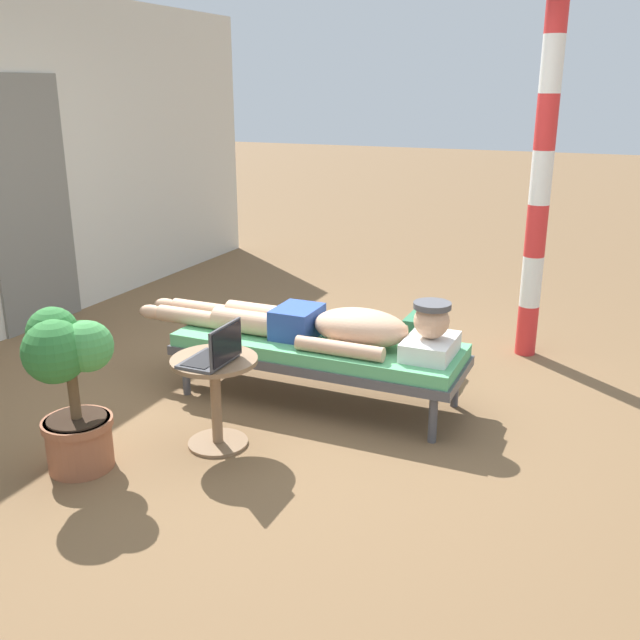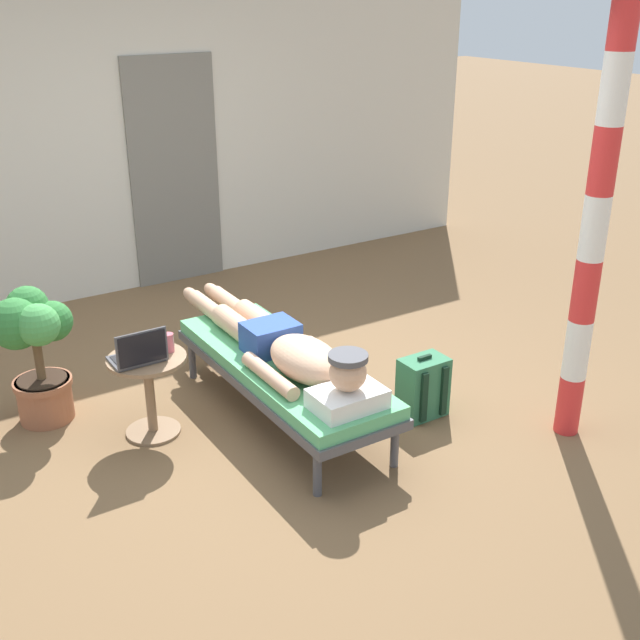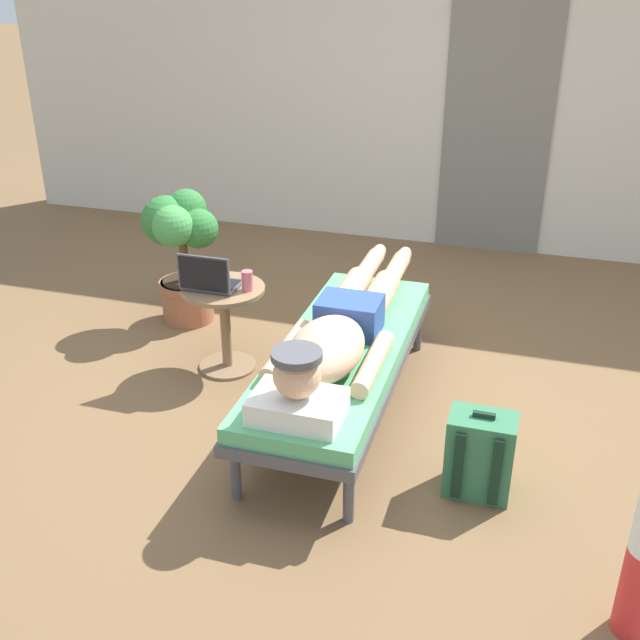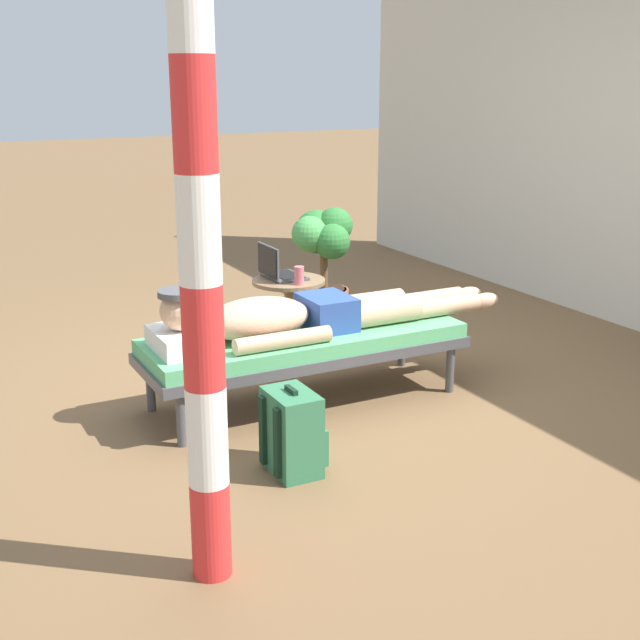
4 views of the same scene
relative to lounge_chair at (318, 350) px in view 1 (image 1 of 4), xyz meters
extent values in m
plane|color=brown|center=(-0.15, 0.15, -0.35)|extent=(40.00, 40.00, 0.00)
cube|color=slate|center=(0.49, 2.77, 0.67)|extent=(0.84, 0.03, 2.04)
cylinder|color=#4C4C51|center=(-0.26, 0.83, -0.21)|extent=(0.05, 0.05, 0.28)
cylinder|color=#4C4C51|center=(0.26, 0.83, -0.21)|extent=(0.05, 0.05, 0.28)
cylinder|color=#4C4C51|center=(-0.26, -0.83, -0.21)|extent=(0.05, 0.05, 0.28)
cylinder|color=#4C4C51|center=(0.26, -0.83, -0.21)|extent=(0.05, 0.05, 0.28)
cube|color=#4C4C51|center=(0.00, 0.00, -0.04)|extent=(0.63, 1.86, 0.06)
cube|color=#59B272|center=(0.00, 0.00, 0.03)|extent=(0.60, 1.82, 0.08)
cube|color=white|center=(0.00, -0.73, 0.13)|extent=(0.40, 0.28, 0.11)
sphere|color=#D8A884|center=(0.00, -0.73, 0.29)|extent=(0.21, 0.21, 0.21)
cylinder|color=#4C4C51|center=(0.00, -0.73, 0.38)|extent=(0.22, 0.22, 0.03)
ellipsoid|color=#D8A884|center=(0.00, -0.29, 0.19)|extent=(0.35, 0.60, 0.23)
cylinder|color=#D8A884|center=(-0.22, -0.24, 0.12)|extent=(0.09, 0.55, 0.09)
cylinder|color=#D8A884|center=(0.22, -0.24, 0.12)|extent=(0.09, 0.55, 0.09)
cube|color=#2D4C9E|center=(0.00, 0.14, 0.17)|extent=(0.33, 0.26, 0.19)
cylinder|color=#D8A884|center=(-0.09, 0.48, 0.15)|extent=(0.15, 0.42, 0.15)
cylinder|color=#D8A884|center=(-0.09, 0.91, 0.13)|extent=(0.11, 0.44, 0.11)
ellipsoid|color=#D8A884|center=(-0.09, 1.20, 0.12)|extent=(0.09, 0.20, 0.10)
cylinder|color=#D8A884|center=(0.08, 0.48, 0.15)|extent=(0.15, 0.42, 0.15)
cylinder|color=#D8A884|center=(0.08, 0.91, 0.13)|extent=(0.11, 0.44, 0.11)
ellipsoid|color=#D8A884|center=(0.08, 1.20, 0.12)|extent=(0.09, 0.20, 0.10)
cylinder|color=#8C6B4C|center=(-0.78, 0.28, -0.34)|extent=(0.34, 0.34, 0.02)
cylinder|color=#8C6B4C|center=(-0.78, 0.28, -0.09)|extent=(0.06, 0.06, 0.48)
cylinder|color=#8C6B4C|center=(-0.78, 0.28, 0.17)|extent=(0.48, 0.48, 0.02)
cube|color=#4C4C51|center=(-0.84, 0.28, 0.19)|extent=(0.31, 0.22, 0.02)
cube|color=black|center=(-0.84, 0.29, 0.20)|extent=(0.27, 0.15, 0.00)
cube|color=#4C4C51|center=(-0.84, 0.16, 0.30)|extent=(0.31, 0.01, 0.21)
cube|color=black|center=(-0.84, 0.15, 0.30)|extent=(0.29, 0.00, 0.19)
cylinder|color=#D86672|center=(-0.63, 0.28, 0.24)|extent=(0.06, 0.06, 0.12)
cube|color=#33724C|center=(0.78, -0.46, -0.15)|extent=(0.30, 0.20, 0.40)
cube|color=#33724C|center=(0.78, -0.34, -0.22)|extent=(0.23, 0.04, 0.18)
cube|color=black|center=(0.70, -0.57, -0.15)|extent=(0.04, 0.02, 0.34)
cube|color=black|center=(0.86, -0.57, -0.15)|extent=(0.04, 0.02, 0.34)
cube|color=black|center=(0.78, -0.46, 0.07)|extent=(0.10, 0.02, 0.02)
cylinder|color=#9E5B3D|center=(-1.30, 0.81, -0.21)|extent=(0.34, 0.34, 0.28)
cylinder|color=#9E5B3D|center=(-1.30, 0.81, -0.09)|extent=(0.37, 0.37, 0.04)
cylinder|color=#332319|center=(-1.30, 0.81, -0.06)|extent=(0.31, 0.31, 0.01)
cylinder|color=brown|center=(-1.30, 0.81, 0.11)|extent=(0.06, 0.06, 0.35)
sphere|color=#2D7233|center=(-1.18, 0.81, 0.31)|extent=(0.26, 0.26, 0.26)
sphere|color=#2D7233|center=(-1.30, 0.90, 0.40)|extent=(0.26, 0.26, 0.26)
sphere|color=#2D7233|center=(-1.40, 0.80, 0.35)|extent=(0.32, 0.32, 0.32)
sphere|color=#429347|center=(-1.29, 0.69, 0.36)|extent=(0.26, 0.26, 0.26)
cylinder|color=red|center=(1.42, -1.10, -0.16)|extent=(0.15, 0.15, 0.38)
cylinder|color=white|center=(1.42, -1.10, 0.22)|extent=(0.15, 0.15, 0.38)
cylinder|color=red|center=(1.42, -1.10, 0.60)|extent=(0.15, 0.15, 0.38)
cylinder|color=white|center=(1.42, -1.10, 0.98)|extent=(0.15, 0.15, 0.38)
cylinder|color=red|center=(1.42, -1.10, 1.36)|extent=(0.15, 0.15, 0.38)
cylinder|color=white|center=(1.42, -1.10, 1.74)|extent=(0.15, 0.15, 0.38)
cylinder|color=red|center=(1.42, -1.10, 2.11)|extent=(0.15, 0.15, 0.38)
camera|label=1|loc=(-3.88, -1.72, 1.59)|focal=40.06mm
camera|label=2|loc=(-2.17, -3.86, 2.24)|focal=43.94mm
camera|label=3|loc=(0.91, -3.35, 1.91)|focal=42.47mm
camera|label=4|loc=(4.14, -2.05, 1.50)|focal=48.00mm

